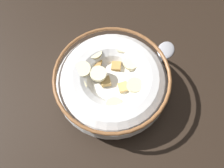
# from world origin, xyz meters

# --- Properties ---
(ground_plane) EXTENTS (1.30, 1.30, 0.02)m
(ground_plane) POSITION_xyz_m (0.00, 0.00, -0.01)
(ground_plane) COLOR black
(cereal_bowl) EXTENTS (0.19, 0.19, 0.07)m
(cereal_bowl) POSITION_xyz_m (0.00, 0.00, 0.03)
(cereal_bowl) COLOR white
(cereal_bowl) RESTS_ON ground_plane
(spoon) EXTENTS (0.13, 0.12, 0.01)m
(spoon) POSITION_xyz_m (0.04, -0.11, 0.00)
(spoon) COLOR #A5A5AD
(spoon) RESTS_ON ground_plane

